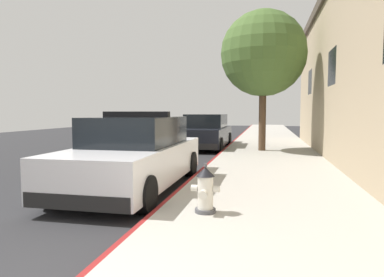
# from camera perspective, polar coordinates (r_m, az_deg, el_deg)

# --- Properties ---
(ground_plane) EXTENTS (30.04, 60.00, 0.20)m
(ground_plane) POSITION_cam_1_polar(r_m,az_deg,el_deg) (13.36, -13.97, -3.31)
(ground_plane) COLOR #2B2B2D
(sidewalk_pavement) EXTENTS (3.55, 60.00, 0.14)m
(sidewalk_pavement) POSITION_cam_1_polar(r_m,az_deg,el_deg) (11.98, 12.77, -3.36)
(sidewalk_pavement) COLOR #ADA89E
(sidewalk_pavement) RESTS_ON ground
(curb_painted_edge) EXTENTS (0.08, 60.00, 0.14)m
(curb_painted_edge) POSITION_cam_1_polar(r_m,az_deg,el_deg) (12.10, 4.13, -3.19)
(curb_painted_edge) COLOR maroon
(curb_painted_edge) RESTS_ON ground
(police_cruiser) EXTENTS (1.94, 4.84, 1.68)m
(police_cruiser) POSITION_cam_1_polar(r_m,az_deg,el_deg) (7.59, -9.32, -2.65)
(police_cruiser) COLOR white
(police_cruiser) RESTS_ON ground
(parked_car_silver_ahead) EXTENTS (1.94, 4.84, 1.56)m
(parked_car_silver_ahead) POSITION_cam_1_polar(r_m,az_deg,el_deg) (15.79, 2.35, 1.06)
(parked_car_silver_ahead) COLOR black
(parked_car_silver_ahead) RESTS_ON ground
(fire_hydrant) EXTENTS (0.44, 0.40, 0.76)m
(fire_hydrant) POSITION_cam_1_polar(r_m,az_deg,el_deg) (5.30, 2.22, -8.51)
(fire_hydrant) COLOR #4C4C51
(fire_hydrant) RESTS_ON sidewalk_pavement
(street_tree) EXTENTS (3.34, 3.34, 5.48)m
(street_tree) POSITION_cam_1_polar(r_m,az_deg,el_deg) (14.13, 11.73, 13.56)
(street_tree) COLOR brown
(street_tree) RESTS_ON sidewalk_pavement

